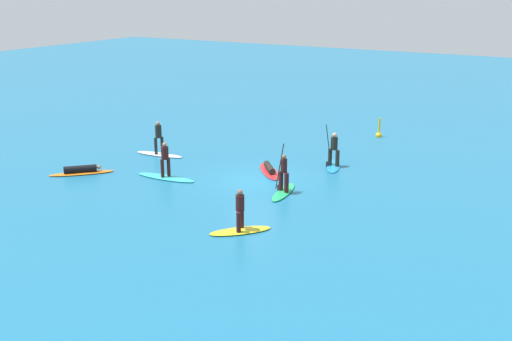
% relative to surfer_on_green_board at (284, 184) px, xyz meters
% --- Properties ---
extents(ground_plane, '(120.00, 120.00, 0.00)m').
position_rel_surfer_on_green_board_xyz_m(ground_plane, '(-2.02, 0.98, -0.45)').
color(ground_plane, '#1E6B93').
rests_on(ground_plane, ground).
extents(surfer_on_green_board, '(1.07, 2.75, 2.29)m').
position_rel_surfer_on_green_board_xyz_m(surfer_on_green_board, '(0.00, 0.00, 0.00)').
color(surfer_on_green_board, '#23B266').
rests_on(surfer_on_green_board, ground_plane).
extents(surfer_on_red_board, '(2.54, 2.78, 0.40)m').
position_rel_surfer_on_green_board_xyz_m(surfer_on_red_board, '(-2.15, 2.53, -0.32)').
color(surfer_on_red_board, red).
rests_on(surfer_on_red_board, ground_plane).
extents(surfer_on_yellow_board, '(2.19, 2.29, 1.72)m').
position_rel_surfer_on_green_board_xyz_m(surfer_on_yellow_board, '(0.69, -4.86, -0.02)').
color(surfer_on_yellow_board, yellow).
rests_on(surfer_on_yellow_board, ground_plane).
extents(surfer_on_teal_board, '(3.25, 0.99, 1.81)m').
position_rel_surfer_on_green_board_xyz_m(surfer_on_teal_board, '(-6.00, -0.95, -0.02)').
color(surfer_on_teal_board, '#33C6CC').
rests_on(surfer_on_teal_board, ground_plane).
extents(surfer_on_blue_board, '(1.51, 2.57, 2.29)m').
position_rel_surfer_on_green_board_xyz_m(surfer_on_blue_board, '(0.29, 5.01, 0.10)').
color(surfer_on_blue_board, '#1E8CD1').
rests_on(surfer_on_blue_board, ground_plane).
extents(surfer_on_orange_board, '(2.63, 2.69, 0.45)m').
position_rel_surfer_on_green_board_xyz_m(surfer_on_orange_board, '(-10.08, -2.52, -0.29)').
color(surfer_on_orange_board, orange).
rests_on(surfer_on_orange_board, ground_plane).
extents(surfer_on_white_board, '(2.95, 0.95, 1.91)m').
position_rel_surfer_on_green_board_xyz_m(surfer_on_white_board, '(-8.94, 2.20, 0.06)').
color(surfer_on_white_board, white).
rests_on(surfer_on_white_board, ground_plane).
extents(marker_buoy, '(0.38, 0.38, 1.27)m').
position_rel_surfer_on_green_board_xyz_m(marker_buoy, '(0.15, 12.39, -0.23)').
color(marker_buoy, yellow).
rests_on(marker_buoy, ground_plane).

